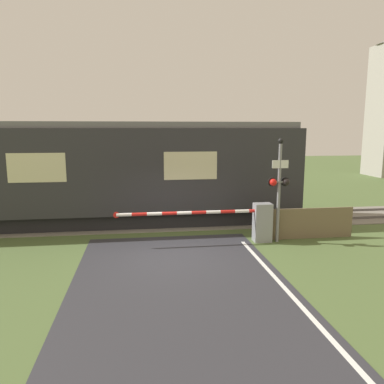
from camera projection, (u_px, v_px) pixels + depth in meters
The scene contains 6 objects.
ground_plane at pixel (173, 255), 11.59m from camera, with size 80.00×80.00×0.00m, color #4C6033.
track_bed at pixel (164, 221), 15.75m from camera, with size 36.00×3.20×0.13m.
train at pixel (47, 174), 14.78m from camera, with size 20.22×2.77×4.13m.
crossing_barrier at pixel (252, 221), 12.86m from camera, with size 5.35×0.44×1.34m.
signal_post at pixel (279, 184), 12.64m from camera, with size 0.75×0.26×3.57m.
roadside_fence at pixel (309, 223), 13.30m from camera, with size 3.27×0.06×1.10m.
Camera 1 is at (-0.93, -11.08, 3.87)m, focal length 35.00 mm.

